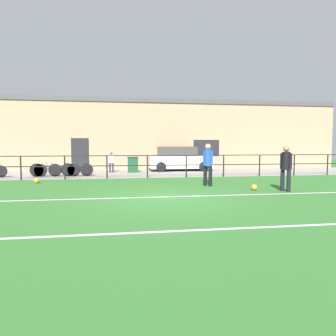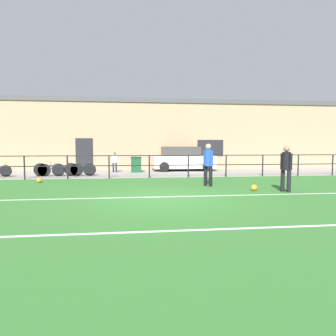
{
  "view_description": "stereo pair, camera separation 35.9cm",
  "coord_description": "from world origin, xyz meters",
  "px_view_note": "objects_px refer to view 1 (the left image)",
  "views": [
    {
      "loc": [
        -1.33,
        -9.28,
        1.64
      ],
      "look_at": [
        0.53,
        2.64,
        0.74
      ],
      "focal_mm": 32.62,
      "sensor_mm": 36.0,
      "label": 1
    },
    {
      "loc": [
        -0.98,
        -9.33,
        1.64
      ],
      "look_at": [
        0.53,
        2.64,
        0.74
      ],
      "focal_mm": 32.62,
      "sensor_mm": 36.0,
      "label": 2
    }
  ],
  "objects_px": {
    "spectator_child": "(111,161)",
    "bicycle_parked_1": "(57,170)",
    "soccer_ball_spare": "(254,187)",
    "trash_bin_0": "(133,164)",
    "player_goalkeeper": "(286,165)",
    "bicycle_parked_0": "(52,170)",
    "player_striker": "(208,162)",
    "soccer_ball_match": "(37,181)",
    "bicycle_parked_2": "(71,170)",
    "parked_car_red": "(179,159)"
  },
  "relations": [
    {
      "from": "player_striker",
      "to": "parked_car_red",
      "type": "xyz_separation_m",
      "value": [
        0.25,
        7.37,
        -0.22
      ]
    },
    {
      "from": "parked_car_red",
      "to": "bicycle_parked_2",
      "type": "height_order",
      "value": "parked_car_red"
    },
    {
      "from": "soccer_ball_match",
      "to": "player_goalkeeper",
      "type": "bearing_deg",
      "value": -22.08
    },
    {
      "from": "player_striker",
      "to": "spectator_child",
      "type": "distance_m",
      "value": 7.81
    },
    {
      "from": "parked_car_red",
      "to": "bicycle_parked_0",
      "type": "distance_m",
      "value": 7.75
    },
    {
      "from": "bicycle_parked_1",
      "to": "soccer_ball_spare",
      "type": "bearing_deg",
      "value": -36.94
    },
    {
      "from": "player_goalkeeper",
      "to": "bicycle_parked_0",
      "type": "xyz_separation_m",
      "value": [
        -9.31,
        6.45,
        -0.55
      ]
    },
    {
      "from": "trash_bin_0",
      "to": "player_goalkeeper",
      "type": "bearing_deg",
      "value": -58.76
    },
    {
      "from": "soccer_ball_match",
      "to": "spectator_child",
      "type": "distance_m",
      "value": 5.64
    },
    {
      "from": "bicycle_parked_1",
      "to": "trash_bin_0",
      "type": "bearing_deg",
      "value": 25.78
    },
    {
      "from": "spectator_child",
      "to": "bicycle_parked_1",
      "type": "distance_m",
      "value": 3.43
    },
    {
      "from": "player_striker",
      "to": "soccer_ball_spare",
      "type": "relative_size",
      "value": 7.66
    },
    {
      "from": "player_striker",
      "to": "soccer_ball_spare",
      "type": "bearing_deg",
      "value": -175.03
    },
    {
      "from": "bicycle_parked_2",
      "to": "player_striker",
      "type": "bearing_deg",
      "value": -37.3
    },
    {
      "from": "soccer_ball_match",
      "to": "bicycle_parked_2",
      "type": "distance_m",
      "value": 2.84
    },
    {
      "from": "bicycle_parked_0",
      "to": "bicycle_parked_1",
      "type": "xyz_separation_m",
      "value": [
        0.24,
        0.0,
        -0.01
      ]
    },
    {
      "from": "spectator_child",
      "to": "parked_car_red",
      "type": "bearing_deg",
      "value": -155.6
    },
    {
      "from": "spectator_child",
      "to": "trash_bin_0",
      "type": "height_order",
      "value": "spectator_child"
    },
    {
      "from": "spectator_child",
      "to": "trash_bin_0",
      "type": "distance_m",
      "value": 1.3
    },
    {
      "from": "bicycle_parked_1",
      "to": "trash_bin_0",
      "type": "height_order",
      "value": "trash_bin_0"
    },
    {
      "from": "soccer_ball_spare",
      "to": "parked_car_red",
      "type": "height_order",
      "value": "parked_car_red"
    },
    {
      "from": "soccer_ball_match",
      "to": "bicycle_parked_1",
      "type": "relative_size",
      "value": 0.1
    },
    {
      "from": "player_striker",
      "to": "bicycle_parked_1",
      "type": "relative_size",
      "value": 0.73
    },
    {
      "from": "soccer_ball_spare",
      "to": "bicycle_parked_2",
      "type": "xyz_separation_m",
      "value": [
        -7.38,
        6.07,
        0.26
      ]
    },
    {
      "from": "soccer_ball_match",
      "to": "bicycle_parked_0",
      "type": "height_order",
      "value": "bicycle_parked_0"
    },
    {
      "from": "trash_bin_0",
      "to": "soccer_ball_spare",
      "type": "bearing_deg",
      "value": -62.96
    },
    {
      "from": "spectator_child",
      "to": "parked_car_red",
      "type": "relative_size",
      "value": 0.31
    },
    {
      "from": "parked_car_red",
      "to": "bicycle_parked_1",
      "type": "distance_m",
      "value": 7.53
    },
    {
      "from": "player_goalkeeper",
      "to": "spectator_child",
      "type": "height_order",
      "value": "player_goalkeeper"
    },
    {
      "from": "player_striker",
      "to": "bicycle_parked_2",
      "type": "xyz_separation_m",
      "value": [
        -6.05,
        4.61,
        -0.6
      ]
    },
    {
      "from": "player_striker",
      "to": "parked_car_red",
      "type": "relative_size",
      "value": 0.43
    },
    {
      "from": "soccer_ball_spare",
      "to": "bicycle_parked_0",
      "type": "distance_m",
      "value": 10.29
    },
    {
      "from": "trash_bin_0",
      "to": "bicycle_parked_0",
      "type": "bearing_deg",
      "value": -155.52
    },
    {
      "from": "soccer_ball_spare",
      "to": "bicycle_parked_1",
      "type": "bearing_deg",
      "value": 143.06
    },
    {
      "from": "bicycle_parked_0",
      "to": "player_striker",
      "type": "bearing_deg",
      "value": -33.45
    },
    {
      "from": "soccer_ball_spare",
      "to": "bicycle_parked_2",
      "type": "bearing_deg",
      "value": 140.59
    },
    {
      "from": "player_striker",
      "to": "trash_bin_0",
      "type": "relative_size",
      "value": 1.82
    },
    {
      "from": "player_goalkeeper",
      "to": "spectator_child",
      "type": "relative_size",
      "value": 1.34
    },
    {
      "from": "player_striker",
      "to": "bicycle_parked_0",
      "type": "height_order",
      "value": "player_striker"
    },
    {
      "from": "bicycle_parked_1",
      "to": "player_striker",
      "type": "bearing_deg",
      "value": -34.39
    },
    {
      "from": "player_goalkeeper",
      "to": "bicycle_parked_1",
      "type": "distance_m",
      "value": 11.14
    },
    {
      "from": "bicycle_parked_0",
      "to": "bicycle_parked_2",
      "type": "relative_size",
      "value": 0.99
    },
    {
      "from": "player_striker",
      "to": "bicycle_parked_2",
      "type": "height_order",
      "value": "player_striker"
    },
    {
      "from": "spectator_child",
      "to": "bicycle_parked_1",
      "type": "xyz_separation_m",
      "value": [
        -2.71,
        -2.08,
        -0.34
      ]
    },
    {
      "from": "player_goalkeeper",
      "to": "bicycle_parked_2",
      "type": "height_order",
      "value": "player_goalkeeper"
    },
    {
      "from": "soccer_ball_spare",
      "to": "bicycle_parked_1",
      "type": "distance_m",
      "value": 10.1
    },
    {
      "from": "player_goalkeeper",
      "to": "trash_bin_0",
      "type": "bearing_deg",
      "value": -178.89
    },
    {
      "from": "player_goalkeeper",
      "to": "bicycle_parked_2",
      "type": "distance_m",
      "value": 10.59
    },
    {
      "from": "soccer_ball_spare",
      "to": "bicycle_parked_0",
      "type": "xyz_separation_m",
      "value": [
        -8.31,
        6.07,
        0.27
      ]
    },
    {
      "from": "bicycle_parked_1",
      "to": "bicycle_parked_0",
      "type": "bearing_deg",
      "value": -180.0
    }
  ]
}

